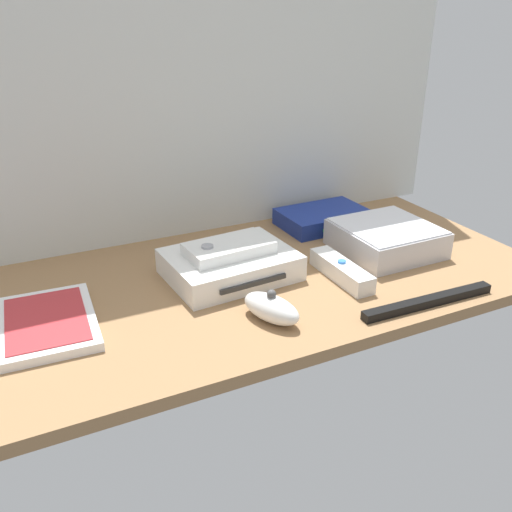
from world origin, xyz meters
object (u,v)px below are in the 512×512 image
object	(u,v)px
game_console	(230,265)
remote_nunchuk	(271,308)
remote_wand	(341,271)
mini_computer	(386,238)
remote_classic_pad	(229,248)
network_router	(323,218)
game_case	(47,323)
sensor_bar	(428,301)

from	to	relation	value
game_console	remote_nunchuk	bearing A→B (deg)	-95.13
game_console	remote_wand	xyz separation A→B (cm)	(16.72, -9.15, -0.69)
remote_wand	remote_nunchuk	distance (cm)	18.39
game_console	mini_computer	size ratio (longest dim) A/B	1.29
remote_classic_pad	mini_computer	bearing A→B (deg)	-10.27
game_console	network_router	xyz separation A→B (cm)	(27.27, 13.32, -0.50)
game_case	mini_computer	bearing A→B (deg)	3.46
remote_wand	game_case	bearing A→B (deg)	173.18
remote_nunchuk	sensor_bar	distance (cm)	25.12
game_console	sensor_bar	size ratio (longest dim) A/B	0.92
sensor_bar	remote_wand	bearing A→B (deg)	119.07
game_case	sensor_bar	size ratio (longest dim) A/B	0.82
remote_wand	remote_nunchuk	size ratio (longest dim) A/B	1.36
remote_nunchuk	remote_classic_pad	xyz separation A→B (cm)	(0.09, 15.92, 3.37)
mini_computer	network_router	size ratio (longest dim) A/B	0.94
mini_computer	remote_wand	size ratio (longest dim) A/B	1.16
network_router	remote_nunchuk	size ratio (longest dim) A/B	1.67
game_console	remote_classic_pad	world-z (taller)	remote_classic_pad
mini_computer	network_router	xyz separation A→B (cm)	(-3.52, 16.47, -0.94)
network_router	remote_wand	xyz separation A→B (cm)	(-10.55, -22.47, -0.19)
remote_wand	remote_classic_pad	xyz separation A→B (cm)	(-16.96, 9.02, 3.90)
game_case	network_router	bearing A→B (deg)	19.31
mini_computer	remote_wand	xyz separation A→B (cm)	(-14.07, -6.00, -1.13)
mini_computer	remote_wand	bearing A→B (deg)	-156.91
game_console	sensor_bar	distance (cm)	33.08
game_case	remote_classic_pad	bearing A→B (deg)	9.53
network_router	remote_wand	size ratio (longest dim) A/B	1.23
remote_nunchuk	remote_classic_pad	distance (cm)	16.28
network_router	sensor_bar	xyz separation A→B (cm)	(-3.46, -36.23, -1.00)
network_router	remote_classic_pad	world-z (taller)	remote_classic_pad
sensor_bar	network_router	bearing A→B (deg)	86.36
game_console	network_router	world-z (taller)	game_console
game_console	network_router	distance (cm)	30.36
game_case	network_router	world-z (taller)	network_router
game_case	remote_nunchuk	xyz separation A→B (cm)	(30.36, -12.46, 1.28)
mini_computer	game_case	size ratio (longest dim) A/B	0.87
mini_computer	remote_nunchuk	xyz separation A→B (cm)	(-31.11, -12.90, -0.60)
remote_nunchuk	game_console	bearing A→B (deg)	66.57
game_console	remote_classic_pad	bearing A→B (deg)	-155.05
game_console	remote_wand	size ratio (longest dim) A/B	1.49
remote_nunchuk	game_case	bearing A→B (deg)	135.41
remote_nunchuk	remote_classic_pad	world-z (taller)	remote_classic_pad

